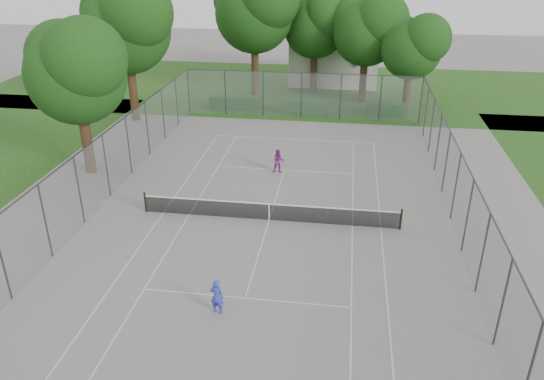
# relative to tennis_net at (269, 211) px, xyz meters

# --- Properties ---
(ground) EXTENTS (120.00, 120.00, 0.00)m
(ground) POSITION_rel_tennis_net_xyz_m (0.00, 0.00, -0.51)
(ground) COLOR slate
(ground) RESTS_ON ground
(grass_far) EXTENTS (60.00, 20.00, 0.00)m
(grass_far) POSITION_rel_tennis_net_xyz_m (0.00, 26.00, -0.51)
(grass_far) COLOR #204814
(grass_far) RESTS_ON ground
(court_markings) EXTENTS (11.03, 23.83, 0.01)m
(court_markings) POSITION_rel_tennis_net_xyz_m (0.00, 0.00, -0.50)
(court_markings) COLOR beige
(court_markings) RESTS_ON ground
(tennis_net) EXTENTS (12.87, 0.10, 1.10)m
(tennis_net) POSITION_rel_tennis_net_xyz_m (0.00, 0.00, 0.00)
(tennis_net) COLOR black
(tennis_net) RESTS_ON ground
(perimeter_fence) EXTENTS (18.08, 34.08, 3.52)m
(perimeter_fence) POSITION_rel_tennis_net_xyz_m (0.00, 0.00, 1.30)
(perimeter_fence) COLOR #38383D
(perimeter_fence) RESTS_ON ground
(tree_far_left) EXTENTS (7.61, 6.94, 10.93)m
(tree_far_left) POSITION_rel_tennis_net_xyz_m (-4.59, 23.05, 7.00)
(tree_far_left) COLOR #362313
(tree_far_left) RESTS_ON ground
(tree_far_midleft) EXTENTS (6.26, 5.71, 9.00)m
(tree_far_midleft) POSITION_rel_tennis_net_xyz_m (0.44, 24.86, 5.67)
(tree_far_midleft) COLOR #362313
(tree_far_midleft) RESTS_ON ground
(tree_far_midright) EXTENTS (6.28, 5.73, 9.03)m
(tree_far_midright) POSITION_rel_tennis_net_xyz_m (4.83, 22.25, 5.69)
(tree_far_midright) COLOR #362313
(tree_far_midright) RESTS_ON ground
(tree_far_right) EXTENTS (5.38, 4.91, 7.73)m
(tree_far_right) POSITION_rel_tennis_net_xyz_m (8.30, 19.92, 4.80)
(tree_far_right) COLOR #362313
(tree_far_right) RESTS_ON ground
(tree_side_back) EXTENTS (7.41, 6.77, 10.66)m
(tree_side_back) POSITION_rel_tennis_net_xyz_m (-12.52, 14.58, 6.81)
(tree_side_back) COLOR #362313
(tree_side_back) RESTS_ON ground
(tree_side_front) EXTENTS (6.38, 5.82, 9.17)m
(tree_side_front) POSITION_rel_tennis_net_xyz_m (-11.43, 4.48, 5.78)
(tree_side_front) COLOR #362313
(tree_side_front) RESTS_ON ground
(hedge_left) EXTENTS (4.11, 1.23, 1.03)m
(hedge_left) POSITION_rel_tennis_net_xyz_m (-5.55, 18.62, 0.00)
(hedge_left) COLOR #164417
(hedge_left) RESTS_ON ground
(hedge_mid) EXTENTS (3.63, 1.04, 1.14)m
(hedge_mid) POSITION_rel_tennis_net_xyz_m (0.16, 17.92, 0.06)
(hedge_mid) COLOR #164417
(hedge_mid) RESTS_ON ground
(hedge_right) EXTENTS (3.03, 1.11, 0.91)m
(hedge_right) POSITION_rel_tennis_net_xyz_m (6.64, 18.52, -0.06)
(hedge_right) COLOR #164417
(hedge_right) RESTS_ON ground
(house) EXTENTS (8.16, 6.32, 10.15)m
(house) POSITION_rel_tennis_net_xyz_m (2.04, 28.95, 3.58)
(house) COLOR beige
(house) RESTS_ON ground
(girl_player) EXTENTS (0.57, 0.42, 1.43)m
(girl_player) POSITION_rel_tennis_net_xyz_m (-0.86, -7.38, 0.21)
(girl_player) COLOR #3237BC
(girl_player) RESTS_ON ground
(woman_player) EXTENTS (0.78, 0.65, 1.45)m
(woman_player) POSITION_rel_tennis_net_xyz_m (-0.33, 5.99, 0.21)
(woman_player) COLOR #7B297C
(woman_player) RESTS_ON ground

